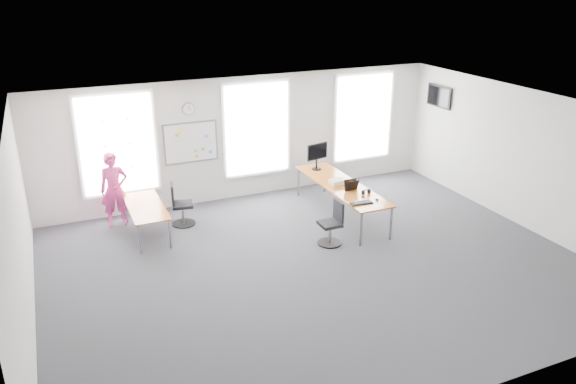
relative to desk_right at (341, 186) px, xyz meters
name	(u,v)px	position (x,y,z in m)	size (l,w,h in m)	color
floor	(317,265)	(-1.56, -1.91, -0.72)	(10.00, 10.00, 0.00)	#2A2A30
ceiling	(320,112)	(-1.56, -1.91, 2.28)	(10.00, 10.00, 0.00)	white
wall_back	(245,138)	(-1.56, 2.09, 0.78)	(10.00, 10.00, 0.00)	silver
wall_front	(464,303)	(-1.56, -5.91, 0.78)	(10.00, 10.00, 0.00)	silver
wall_left	(19,242)	(-6.56, -1.91, 0.78)	(10.00, 10.00, 0.00)	silver
wall_right	(525,159)	(3.44, -1.91, 0.78)	(10.00, 10.00, 0.00)	silver
window_left	(118,144)	(-4.56, 2.06, 0.98)	(1.60, 0.06, 2.20)	white
window_mid	(257,129)	(-1.26, 2.06, 0.98)	(1.60, 0.06, 2.20)	white
window_right	(363,117)	(1.74, 2.06, 0.98)	(1.60, 0.06, 2.20)	white
desk_right	(341,186)	(0.00, 0.00, 0.00)	(0.85, 3.17, 0.77)	#B56521
desk_left	(146,208)	(-4.27, 0.78, -0.12)	(0.73, 1.81, 0.66)	#B56521
chair_right	(332,225)	(-0.85, -1.18, -0.31)	(0.50, 0.50, 0.93)	black
chair_left	(180,207)	(-3.50, 1.00, -0.29)	(0.52, 0.52, 0.98)	black
person	(114,189)	(-4.79, 1.57, 0.11)	(0.61, 0.40, 1.67)	#D73684
whiteboard	(191,143)	(-2.91, 2.06, 0.83)	(1.20, 0.03, 0.90)	white
wall_clock	(189,109)	(-2.91, 2.06, 1.63)	(0.30, 0.30, 0.04)	gray
tv	(439,96)	(3.39, 1.09, 1.58)	(0.06, 0.90, 0.55)	black
keyboard	(361,203)	(-0.16, -1.16, 0.06)	(0.48, 0.17, 0.02)	black
mouse	(377,199)	(0.23, -1.14, 0.07)	(0.07, 0.11, 0.04)	black
lens_cap	(363,197)	(0.05, -0.89, 0.05)	(0.07, 0.07, 0.01)	black
headphones	(366,192)	(0.20, -0.74, 0.10)	(0.19, 0.10, 0.11)	black
laptop_sleeve	(351,185)	(0.02, -0.42, 0.17)	(0.31, 0.18, 0.25)	black
paper_stack	(337,182)	(-0.08, 0.04, 0.11)	(0.34, 0.26, 0.12)	#F1E5BE
monitor	(317,154)	(-0.05, 1.16, 0.44)	(0.58, 0.24, 0.66)	black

